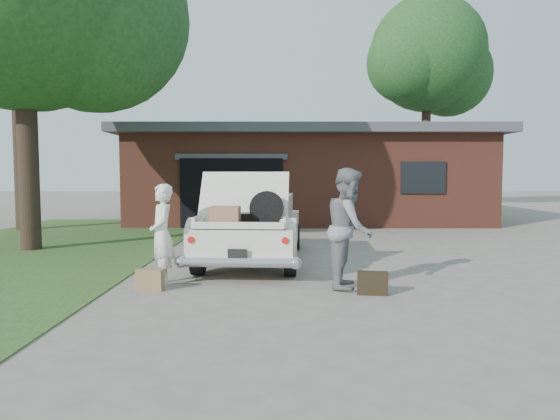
{
  "coord_description": "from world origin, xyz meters",
  "views": [
    {
      "loc": [
        -0.02,
        -7.63,
        1.68
      ],
      "look_at": [
        0.0,
        0.6,
        1.1
      ],
      "focal_mm": 32.0,
      "sensor_mm": 36.0,
      "label": 1
    }
  ],
  "objects": [
    {
      "name": "woman_right",
      "position": [
        1.04,
        -0.24,
        0.89
      ],
      "size": [
        0.83,
        0.98,
        1.78
      ],
      "primitive_type": "imported",
      "rotation": [
        0.0,
        0.0,
        1.38
      ],
      "color": "gray",
      "rests_on": "ground"
    },
    {
      "name": "house",
      "position": [
        0.98,
        11.47,
        1.67
      ],
      "size": [
        12.8,
        7.8,
        3.3
      ],
      "color": "brown",
      "rests_on": "ground"
    },
    {
      "name": "sedan",
      "position": [
        -0.51,
        2.08,
        0.66
      ],
      "size": [
        2.02,
        4.62,
        1.73
      ],
      "rotation": [
        0.0,
        0.0,
        -0.06
      ],
      "color": "silver",
      "rests_on": "ground"
    },
    {
      "name": "grass_strip",
      "position": [
        -5.5,
        3.0,
        0.01
      ],
      "size": [
        6.0,
        16.0,
        0.02
      ],
      "primitive_type": "cube",
      "color": "#2D4C1E",
      "rests_on": "ground"
    },
    {
      "name": "ground",
      "position": [
        0.0,
        0.0,
        0.0
      ],
      "size": [
        90.0,
        90.0,
        0.0
      ],
      "primitive_type": "plane",
      "color": "gray",
      "rests_on": "ground"
    },
    {
      "name": "tree_right",
      "position": [
        7.36,
        17.24,
        7.28
      ],
      "size": [
        6.45,
        5.61,
        10.41
      ],
      "color": "#38281E",
      "rests_on": "ground"
    },
    {
      "name": "suitcase_left",
      "position": [
        -1.9,
        -0.47,
        0.16
      ],
      "size": [
        0.42,
        0.21,
        0.31
      ],
      "primitive_type": "cube",
      "rotation": [
        0.0,
        0.0,
        -0.2
      ],
      "color": "olive",
      "rests_on": "ground"
    },
    {
      "name": "woman_left",
      "position": [
        -1.8,
        -0.07,
        0.77
      ],
      "size": [
        0.55,
        0.66,
        1.54
      ],
      "primitive_type": "imported",
      "rotation": [
        0.0,
        0.0,
        -1.2
      ],
      "color": "white",
      "rests_on": "ground"
    },
    {
      "name": "suitcase_right",
      "position": [
        1.3,
        -0.74,
        0.16
      ],
      "size": [
        0.44,
        0.19,
        0.33
      ],
      "primitive_type": "cube",
      "rotation": [
        0.0,
        0.0,
        -0.14
      ],
      "color": "black",
      "rests_on": "ground"
    }
  ]
}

